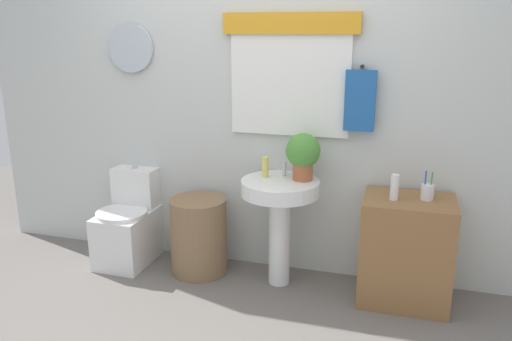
# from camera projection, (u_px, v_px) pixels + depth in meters

# --- Properties ---
(back_wall) EXTENTS (4.40, 0.18, 2.60)m
(back_wall) POSITION_uv_depth(u_px,v_px,m) (260.00, 93.00, 3.62)
(back_wall) COLOR silver
(back_wall) RESTS_ON ground_plane
(toilet) EXTENTS (0.38, 0.51, 0.73)m
(toilet) POSITION_uv_depth(u_px,v_px,m) (129.00, 226.00, 3.91)
(toilet) COLOR white
(toilet) RESTS_ON ground_plane
(laundry_hamper) EXTENTS (0.41, 0.41, 0.57)m
(laundry_hamper) POSITION_uv_depth(u_px,v_px,m) (199.00, 236.00, 3.72)
(laundry_hamper) COLOR #846647
(laundry_hamper) RESTS_ON ground_plane
(pedestal_sink) EXTENTS (0.54, 0.54, 0.76)m
(pedestal_sink) POSITION_uv_depth(u_px,v_px,m) (280.00, 205.00, 3.47)
(pedestal_sink) COLOR white
(pedestal_sink) RESTS_ON ground_plane
(faucet) EXTENTS (0.03, 0.03, 0.10)m
(faucet) POSITION_uv_depth(u_px,v_px,m) (284.00, 169.00, 3.52)
(faucet) COLOR silver
(faucet) RESTS_ON pedestal_sink
(wooden_cabinet) EXTENTS (0.57, 0.44, 0.71)m
(wooden_cabinet) POSITION_uv_depth(u_px,v_px,m) (406.00, 250.00, 3.30)
(wooden_cabinet) COLOR olive
(wooden_cabinet) RESTS_ON ground_plane
(soap_bottle) EXTENTS (0.05, 0.05, 0.14)m
(soap_bottle) POSITION_uv_depth(u_px,v_px,m) (265.00, 167.00, 3.48)
(soap_bottle) COLOR #DBD166
(soap_bottle) RESTS_ON pedestal_sink
(potted_plant) EXTENTS (0.23, 0.23, 0.32)m
(potted_plant) POSITION_uv_depth(u_px,v_px,m) (303.00, 154.00, 3.39)
(potted_plant) COLOR #AD5B38
(potted_plant) RESTS_ON pedestal_sink
(lotion_bottle) EXTENTS (0.05, 0.05, 0.16)m
(lotion_bottle) POSITION_uv_depth(u_px,v_px,m) (395.00, 187.00, 3.18)
(lotion_bottle) COLOR white
(lotion_bottle) RESTS_ON wooden_cabinet
(toothbrush_cup) EXTENTS (0.08, 0.08, 0.19)m
(toothbrush_cup) POSITION_uv_depth(u_px,v_px,m) (427.00, 192.00, 3.19)
(toothbrush_cup) COLOR silver
(toothbrush_cup) RESTS_ON wooden_cabinet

